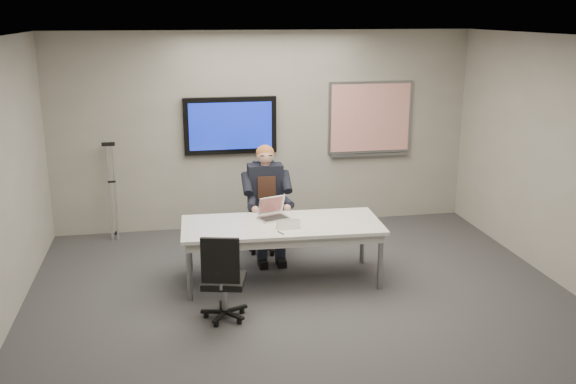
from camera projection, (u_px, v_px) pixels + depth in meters
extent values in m
cube|color=#333235|center=(310.00, 314.00, 6.69)|extent=(6.00, 6.00, 0.02)
cube|color=white|center=(312.00, 38.00, 5.93)|extent=(6.00, 6.00, 0.02)
cube|color=gray|center=(265.00, 131.00, 9.15)|extent=(6.00, 0.02, 2.80)
cube|color=gray|center=(432.00, 325.00, 3.47)|extent=(6.00, 0.02, 2.80)
cube|color=silver|center=(282.00, 225.00, 7.34)|extent=(2.32, 1.05, 0.04)
cube|color=silver|center=(282.00, 231.00, 7.36)|extent=(2.22, 0.95, 0.09)
cylinder|color=gray|center=(189.00, 272.00, 6.91)|extent=(0.06, 0.06, 0.66)
cylinder|color=gray|center=(380.00, 261.00, 7.20)|extent=(0.06, 0.06, 0.66)
cylinder|color=gray|center=(190.00, 246.00, 7.67)|extent=(0.06, 0.06, 0.66)
cylinder|color=gray|center=(362.00, 238.00, 7.96)|extent=(0.06, 0.06, 0.66)
cube|color=black|center=(230.00, 126.00, 8.98)|extent=(1.30, 0.08, 0.80)
cube|color=#0D1C96|center=(231.00, 126.00, 8.94)|extent=(1.16, 0.01, 0.66)
cube|color=gray|center=(370.00, 117.00, 9.36)|extent=(1.25, 0.04, 1.05)
cube|color=white|center=(371.00, 118.00, 9.34)|extent=(1.18, 0.01, 0.98)
cube|color=gray|center=(369.00, 155.00, 9.47)|extent=(1.18, 0.05, 0.04)
cylinder|color=gray|center=(265.00, 231.00, 8.39)|extent=(0.06, 0.06, 0.34)
cube|color=black|center=(265.00, 219.00, 8.34)|extent=(0.46, 0.46, 0.07)
cube|color=black|center=(263.00, 191.00, 8.46)|extent=(0.40, 0.07, 0.50)
cylinder|color=gray|center=(225.00, 295.00, 6.53)|extent=(0.05, 0.05, 0.32)
cube|color=black|center=(224.00, 281.00, 6.48)|extent=(0.50, 0.50, 0.06)
cube|color=black|center=(220.00, 261.00, 6.21)|extent=(0.38, 0.13, 0.47)
cube|color=black|center=(265.00, 187.00, 8.20)|extent=(0.44, 0.26, 0.61)
cube|color=#331E15|center=(267.00, 188.00, 8.07)|extent=(0.23, 0.02, 0.29)
sphere|color=tan|center=(265.00, 155.00, 8.06)|extent=(0.22, 0.22, 0.22)
ellipsoid|color=brown|center=(265.00, 152.00, 8.06)|extent=(0.23, 0.23, 0.19)
cube|color=silver|center=(273.00, 218.00, 7.48)|extent=(0.40, 0.33, 0.02)
cube|color=black|center=(274.00, 218.00, 7.47)|extent=(0.32, 0.25, 0.00)
cube|color=silver|center=(271.00, 205.00, 7.60)|extent=(0.35, 0.19, 0.22)
cube|color=red|center=(271.00, 205.00, 7.59)|extent=(0.30, 0.16, 0.19)
cylinder|color=black|center=(281.00, 233.00, 7.01)|extent=(0.06, 0.12, 0.01)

